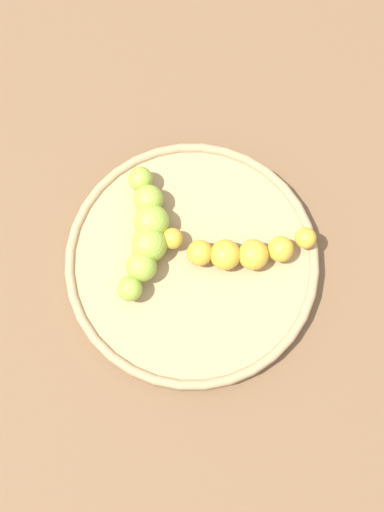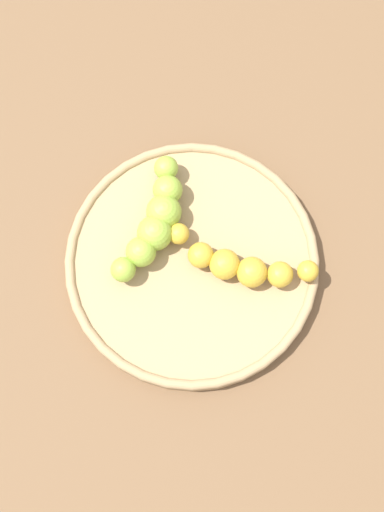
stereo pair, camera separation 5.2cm
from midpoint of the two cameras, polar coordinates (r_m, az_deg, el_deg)
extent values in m
plane|color=brown|center=(0.72, 2.04, -1.07)|extent=(2.40, 2.40, 0.00)
cylinder|color=#A08259|center=(0.71, 2.07, -0.90)|extent=(0.26, 0.26, 0.02)
torus|color=#A08259|center=(0.70, 2.09, -0.72)|extent=(0.26, 0.26, 0.01)
sphere|color=gold|center=(0.69, 1.02, 1.55)|extent=(0.02, 0.02, 0.02)
sphere|color=gold|center=(0.69, 2.79, 0.09)|extent=(0.03, 0.03, 0.03)
sphere|color=gold|center=(0.69, 4.85, -1.00)|extent=(0.03, 0.03, 0.03)
sphere|color=gold|center=(0.69, 7.10, -1.65)|extent=(0.03, 0.03, 0.03)
sphere|color=gold|center=(0.69, 9.40, -1.82)|extent=(0.03, 0.03, 0.03)
sphere|color=gold|center=(0.70, 11.64, -1.53)|extent=(0.02, 0.02, 0.02)
sphere|color=#8CAD38|center=(0.68, -3.60, -1.28)|extent=(0.03, 0.03, 0.03)
sphere|color=#8CAD38|center=(0.68, -2.10, 0.03)|extent=(0.03, 0.03, 0.03)
sphere|color=#8CAD38|center=(0.69, -0.96, 1.61)|extent=(0.04, 0.04, 0.04)
sphere|color=#8CAD38|center=(0.70, -0.23, 3.36)|extent=(0.04, 0.04, 0.04)
sphere|color=#8CAD38|center=(0.70, 0.07, 5.19)|extent=(0.03, 0.03, 0.03)
sphere|color=#8CAD38|center=(0.71, -0.08, 6.99)|extent=(0.03, 0.03, 0.03)
camera|label=1|loc=(0.03, -87.80, 8.18)|focal=48.46mm
camera|label=2|loc=(0.03, 92.20, -8.18)|focal=48.46mm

